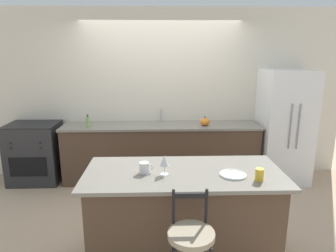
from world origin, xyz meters
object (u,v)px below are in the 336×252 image
at_px(dinner_plate, 233,174).
at_px(tumbler_cup, 259,175).
at_px(bar_stool_near, 191,249).
at_px(wine_glass, 164,161).
at_px(refrigerator, 284,126).
at_px(oven_range, 35,153).
at_px(coffee_mug, 144,168).
at_px(soap_bottle, 88,122).
at_px(pumpkin_decoration, 205,122).

bearing_deg(dinner_plate, tumbler_cup, -30.68).
bearing_deg(bar_stool_near, wine_glass, 106.87).
bearing_deg(wine_glass, refrigerator, 45.39).
height_order(oven_range, coffee_mug, coffee_mug).
bearing_deg(soap_bottle, tumbler_cup, -46.60).
distance_m(wine_glass, tumbler_cup, 0.84).
bearing_deg(tumbler_cup, dinner_plate, 149.32).
bearing_deg(refrigerator, soap_bottle, -179.21).
xyz_separation_m(refrigerator, coffee_mug, (-2.10, -1.91, 0.10)).
distance_m(oven_range, wine_glass, 2.89).
bearing_deg(tumbler_cup, coffee_mug, 168.67).
xyz_separation_m(bar_stool_near, pumpkin_decoration, (0.48, 2.54, 0.39)).
xyz_separation_m(coffee_mug, pumpkin_decoration, (0.85, 1.89, -0.01)).
bearing_deg(refrigerator, oven_range, 179.35).
bearing_deg(coffee_mug, bar_stool_near, -60.50).
distance_m(coffee_mug, soap_bottle, 2.09).
bearing_deg(oven_range, tumbler_cup, -37.23).
distance_m(wine_glass, soap_bottle, 2.22).
bearing_deg(dinner_plate, bar_stool_near, -127.54).
bearing_deg(dinner_plate, coffee_mug, 174.13).
distance_m(wine_glass, pumpkin_decoration, 2.04).
height_order(refrigerator, pumpkin_decoration, refrigerator).
bearing_deg(bar_stool_near, oven_range, 130.12).
relative_size(coffee_mug, pumpkin_decoration, 0.84).
distance_m(bar_stool_near, wine_glass, 0.80).
distance_m(refrigerator, bar_stool_near, 3.11).
bearing_deg(dinner_plate, soap_bottle, 132.01).
bearing_deg(dinner_plate, oven_range, 142.32).
xyz_separation_m(wine_glass, tumbler_cup, (0.83, -0.16, -0.08)).
relative_size(refrigerator, tumbler_cup, 15.94).
bearing_deg(dinner_plate, refrigerator, 56.93).
xyz_separation_m(tumbler_cup, soap_bottle, (-1.96, 2.07, 0.01)).
distance_m(dinner_plate, pumpkin_decoration, 1.97).
bearing_deg(pumpkin_decoration, tumbler_cup, -85.58).
height_order(tumbler_cup, pumpkin_decoration, pumpkin_decoration).
bearing_deg(wine_glass, bar_stool_near, -73.13).
xyz_separation_m(coffee_mug, tumbler_cup, (1.01, -0.20, 0.00)).
height_order(bar_stool_near, wine_glass, wine_glass).
xyz_separation_m(wine_glass, pumpkin_decoration, (0.66, 1.93, -0.09)).
bearing_deg(coffee_mug, dinner_plate, -5.87).
bearing_deg(refrigerator, pumpkin_decoration, -179.08).
height_order(refrigerator, wine_glass, refrigerator).
height_order(oven_range, bar_stool_near, bar_stool_near).
bearing_deg(pumpkin_decoration, coffee_mug, -114.19).
distance_m(coffee_mug, tumbler_cup, 1.03).
height_order(oven_range, wine_glass, wine_glass).
bearing_deg(coffee_mug, oven_range, 133.09).
bearing_deg(wine_glass, tumbler_cup, -11.11).
height_order(refrigerator, bar_stool_near, refrigerator).
bearing_deg(bar_stool_near, pumpkin_decoration, 79.36).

